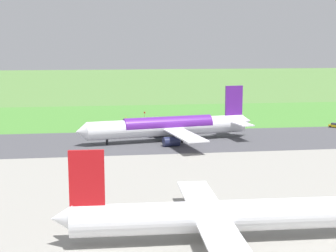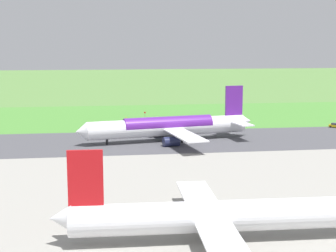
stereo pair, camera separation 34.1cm
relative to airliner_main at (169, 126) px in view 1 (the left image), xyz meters
name	(u,v)px [view 1 (the left image)]	position (x,y,z in m)	size (l,w,h in m)	color
ground_plane	(191,140)	(-6.40, 0.07, -4.35)	(800.00, 800.00, 0.00)	#547F3D
runway_asphalt	(191,140)	(-6.40, 0.07, -4.32)	(600.00, 35.26, 0.06)	#47474C
apron_concrete	(275,228)	(-6.40, 72.11, -4.33)	(440.00, 110.00, 0.05)	gray
grass_verge_foreground	(169,118)	(-6.40, -46.23, -4.33)	(600.00, 80.00, 0.04)	#478534
airliner_main	(169,126)	(0.00, 0.00, 0.00)	(53.93, 44.37, 15.88)	white
airliner_parked_mid	(216,216)	(3.84, 75.53, -0.52)	(47.98, 39.19, 14.02)	white
service_car_followme	(335,125)	(-59.35, -15.17, -3.51)	(4.26, 4.23, 1.62)	gold
no_stopping_sign	(145,114)	(3.03, -45.94, -2.86)	(0.60, 0.10, 2.51)	slate
traffic_cone_orange	(126,117)	(10.18, -47.32, -4.08)	(0.40, 0.40, 0.55)	orange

